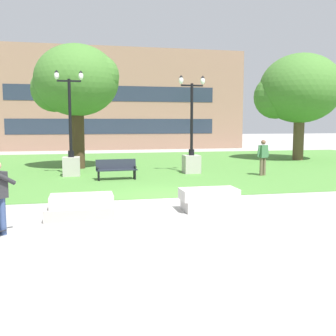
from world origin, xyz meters
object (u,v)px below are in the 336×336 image
Objects in this scene: concrete_block_left at (211,200)px; person_bystander_near_lawn at (263,156)px; park_bench_near_left at (116,168)px; lamp_post_left at (191,153)px; concrete_block_center at (80,207)px; lamp_post_center at (71,155)px.

person_bystander_near_lawn reaches higher than concrete_block_left.
concrete_block_left is 7.06m from park_bench_near_left.
person_bystander_near_lawn is (4.76, 6.58, 0.68)m from concrete_block_left.
lamp_post_left is at bearing 21.13° from park_bench_near_left.
concrete_block_center is 10.91m from person_bystander_near_lawn.
concrete_block_center is at bearing -122.77° from lamp_post_left.
person_bystander_near_lawn reaches higher than concrete_block_center.
concrete_block_center and concrete_block_left have the same top height.
park_bench_near_left is at bearing -40.65° from lamp_post_center.
park_bench_near_left reaches higher than concrete_block_left.
concrete_block_center is 0.37× the size of lamp_post_left.
concrete_block_left is 0.39× the size of lamp_post_left.
lamp_post_left is at bearing 57.23° from concrete_block_center.
concrete_block_left is at bearing -101.45° from lamp_post_left.
person_bystander_near_lawn is at bearing 54.09° from concrete_block_left.
concrete_block_left is 9.44m from lamp_post_center.
lamp_post_left is (5.41, 8.40, 0.70)m from concrete_block_center.
lamp_post_left reaches higher than park_bench_near_left.
park_bench_near_left is 2.68m from lamp_post_center.
lamp_post_center is (-4.23, 8.41, 0.72)m from concrete_block_left.
person_bystander_near_lawn is at bearing 38.56° from concrete_block_center.
concrete_block_center is 0.96× the size of concrete_block_left.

